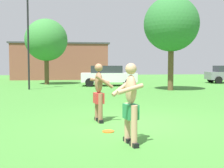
# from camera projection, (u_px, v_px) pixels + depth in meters

# --- Properties ---
(ground_plane) EXTENTS (80.00, 80.00, 0.00)m
(ground_plane) POSITION_uv_depth(u_px,v_px,m) (130.00, 123.00, 7.99)
(ground_plane) COLOR #428433
(player_near) EXTENTS (0.64, 0.62, 1.67)m
(player_near) POSITION_uv_depth(u_px,v_px,m) (99.00, 91.00, 8.15)
(player_near) COLOR black
(player_near) RESTS_ON ground_plane
(player_in_green) EXTENTS (0.62, 0.73, 1.67)m
(player_in_green) POSITION_uv_depth(u_px,v_px,m) (130.00, 102.00, 5.79)
(player_in_green) COLOR black
(player_in_green) RESTS_ON ground_plane
(frisbee) EXTENTS (0.29, 0.29, 0.03)m
(frisbee) POSITION_uv_depth(u_px,v_px,m) (108.00, 131.00, 6.94)
(frisbee) COLOR orange
(frisbee) RESTS_ON ground_plane
(car_white_far_end) EXTENTS (4.41, 2.27, 1.58)m
(car_white_far_end) POSITION_uv_depth(u_px,v_px,m) (108.00, 75.00, 22.34)
(car_white_far_end) COLOR white
(car_white_far_end) RESTS_ON ground_plane
(lamp_post) EXTENTS (0.60, 0.24, 6.21)m
(lamp_post) POSITION_uv_depth(u_px,v_px,m) (28.00, 32.00, 18.74)
(lamp_post) COLOR black
(lamp_post) RESTS_ON ground_plane
(outbuilding_behind_lot) EXTENTS (10.93, 4.80, 4.12)m
(outbuilding_behind_lot) POSITION_uv_depth(u_px,v_px,m) (61.00, 61.00, 33.03)
(outbuilding_behind_lot) COLOR brown
(outbuilding_behind_lot) RESTS_ON ground_plane
(tree_left_field) EXTENTS (3.53, 3.53, 5.47)m
(tree_left_field) POSITION_uv_depth(u_px,v_px,m) (46.00, 40.00, 23.83)
(tree_left_field) COLOR brown
(tree_left_field) RESTS_ON ground_plane
(tree_right_field) EXTENTS (3.51, 3.51, 5.99)m
(tree_right_field) POSITION_uv_depth(u_px,v_px,m) (171.00, 24.00, 18.16)
(tree_right_field) COLOR brown
(tree_right_field) RESTS_ON ground_plane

